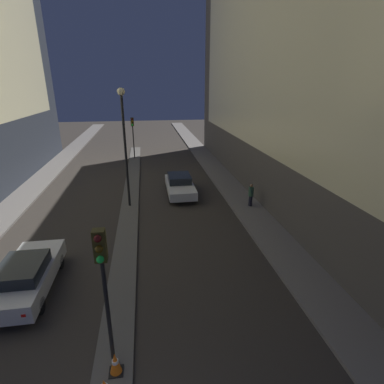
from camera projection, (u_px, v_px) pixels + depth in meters
The scene contains 9 objects.
building_right at pixel (300, 37), 19.98m from camera, with size 6.01×35.34×21.69m.
median_strip at pixel (131, 194), 22.70m from camera, with size 1.17×34.89×0.11m.
traffic_light_near at pixel (103, 270), 7.92m from camera, with size 0.32×0.42×4.41m.
traffic_light_mid at pixel (133, 129), 32.22m from camera, with size 0.32×0.42×4.41m.
street_lamp at pixel (124, 132), 18.79m from camera, with size 0.47×0.47×7.63m.
traffic_cone_far at pixel (115, 363), 8.57m from camera, with size 0.41×0.41×0.70m.
car_left_lane at pixel (27, 275), 11.96m from camera, with size 1.87×4.69×1.48m.
car_right_lane at pixel (180, 185), 22.59m from camera, with size 1.93×4.78×1.45m.
pedestrian_on_right_sidewalk at pixel (251, 194), 20.06m from camera, with size 0.33×0.33×1.54m.
Camera 1 is at (1.31, -3.27, 8.01)m, focal length 28.00 mm.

